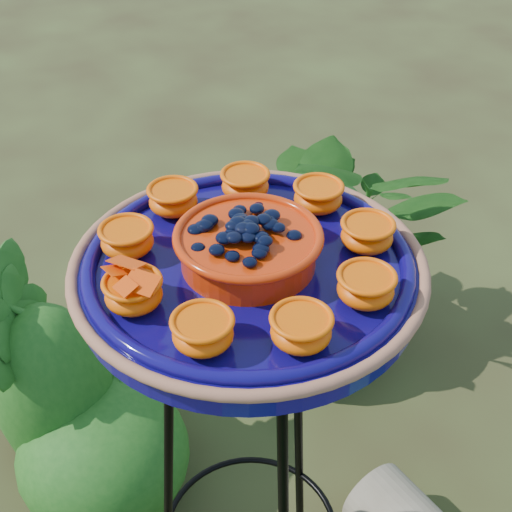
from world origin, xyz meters
TOP-DOWN VIEW (x-y plane):
  - tripod_stand at (0.01, -0.05)m, footprint 0.44×0.44m
  - feeder_dish at (0.01, -0.05)m, footprint 0.62×0.62m
  - shrub_back_left at (-0.64, 0.58)m, footprint 0.92×0.93m
  - shrub_front_left at (-0.58, -0.26)m, footprint 0.37×0.42m

SIDE VIEW (x-z plane):
  - shrub_front_left at x=-0.58m, z-range 0.00..0.69m
  - shrub_back_left at x=-0.64m, z-range 0.00..0.78m
  - tripod_stand at x=0.01m, z-range 0.10..1.04m
  - feeder_dish at x=0.01m, z-range 0.93..1.04m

